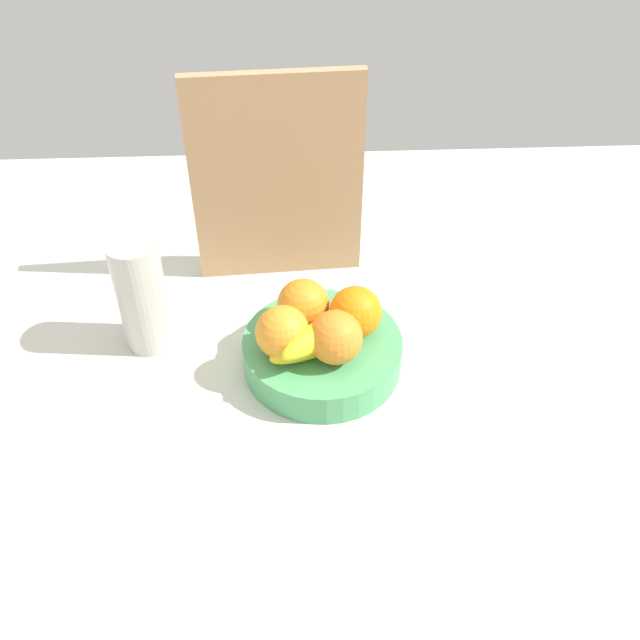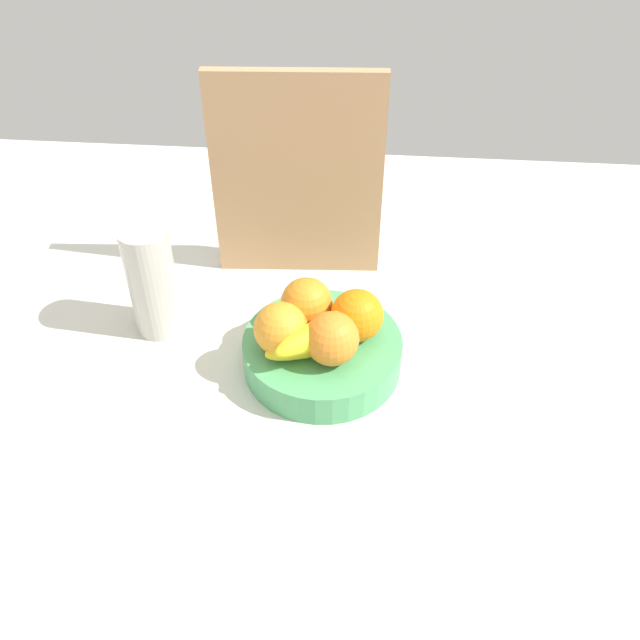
{
  "view_description": "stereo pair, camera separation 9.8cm",
  "coord_description": "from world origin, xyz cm",
  "views": [
    {
      "loc": [
        -3.87,
        -72.45,
        75.38
      ],
      "look_at": [
        -0.35,
        2.27,
        9.2
      ],
      "focal_mm": 38.81,
      "sensor_mm": 36.0,
      "label": 1
    },
    {
      "loc": [
        5.9,
        -72.27,
        75.38
      ],
      "look_at": [
        -0.35,
        2.27,
        9.2
      ],
      "focal_mm": 38.81,
      "sensor_mm": 36.0,
      "label": 2
    }
  ],
  "objects": [
    {
      "name": "cutting_board",
      "position": [
        -6.13,
        26.78,
        18.0
      ],
      "size": [
        28.06,
        3.53,
        36.0
      ],
      "primitive_type": "cube",
      "rotation": [
        0.0,
        0.0,
        0.06
      ],
      "color": "tan",
      "rests_on": "ground_plane"
    },
    {
      "name": "orange_back_left",
      "position": [
        4.94,
        3.83,
        9.11
      ],
      "size": [
        7.82,
        7.82,
        7.82
      ],
      "primitive_type": "sphere",
      "color": "orange",
      "rests_on": "fruit_bowl"
    },
    {
      "name": "fruit_bowl",
      "position": [
        -0.35,
        2.27,
        2.6
      ],
      "size": [
        23.89,
        23.89,
        5.2
      ],
      "primitive_type": "cylinder",
      "color": "#4DA365",
      "rests_on": "ground_plane"
    },
    {
      "name": "orange_front_right",
      "position": [
        -5.78,
        -0.35,
        9.11
      ],
      "size": [
        7.82,
        7.82,
        7.82
      ],
      "primitive_type": "sphere",
      "color": "orange",
      "rests_on": "fruit_bowl"
    },
    {
      "name": "orange_center",
      "position": [
        1.63,
        -1.44,
        9.11
      ],
      "size": [
        7.82,
        7.82,
        7.82
      ],
      "primitive_type": "sphere",
      "color": "orange",
      "rests_on": "fruit_bowl"
    },
    {
      "name": "ground_plane",
      "position": [
        0.0,
        0.0,
        -1.5
      ],
      "size": [
        180.0,
        140.0,
        3.0
      ],
      "primitive_type": "cube",
      "color": "beige"
    },
    {
      "name": "banana_bunch",
      "position": [
        0.47,
        0.02,
        8.3
      ],
      "size": [
        17.06,
        14.09,
        6.2
      ],
      "color": "yellow",
      "rests_on": "fruit_bowl"
    },
    {
      "name": "thermos_tumbler",
      "position": [
        -26.87,
        8.93,
        9.37
      ],
      "size": [
        7.5,
        7.5,
        18.74
      ],
      "primitive_type": "cylinder",
      "color": "beige",
      "rests_on": "ground_plane"
    },
    {
      "name": "orange_front_left",
      "position": [
        -2.68,
        5.94,
        9.11
      ],
      "size": [
        7.82,
        7.82,
        7.82
      ],
      "primitive_type": "sphere",
      "color": "orange",
      "rests_on": "fruit_bowl"
    }
  ]
}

